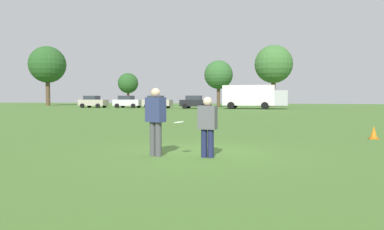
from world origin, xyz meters
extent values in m
plane|color=#47702D|center=(0.00, 0.00, 0.00)|extent=(173.13, 173.13, 0.00)
cylinder|color=#4C4C51|center=(-0.95, -0.79, 0.44)|extent=(0.17, 0.17, 0.88)
cylinder|color=#4C4C51|center=(-0.78, -0.85, 0.44)|extent=(0.17, 0.17, 0.88)
cube|color=navy|center=(-0.86, -0.82, 1.20)|extent=(0.55, 0.42, 0.63)
sphere|color=#D8AD8C|center=(-0.86, -0.82, 1.63)|extent=(0.24, 0.24, 0.24)
cylinder|color=#1E234C|center=(0.56, -0.69, 0.36)|extent=(0.16, 0.16, 0.71)
cylinder|color=#1E234C|center=(0.38, -0.68, 0.36)|extent=(0.16, 0.16, 0.71)
cube|color=#595960|center=(0.47, -0.69, 1.01)|extent=(0.47, 0.30, 0.59)
sphere|color=beige|center=(0.47, -0.69, 1.41)|extent=(0.22, 0.22, 0.22)
cylinder|color=white|center=(-0.23, -0.84, 0.89)|extent=(0.27, 0.27, 0.07)
cube|color=#D8590C|center=(5.37, 4.95, 0.01)|extent=(0.32, 0.32, 0.03)
cone|color=orange|center=(5.37, 4.95, 0.26)|extent=(0.24, 0.24, 0.45)
cube|color=#B7AD99|center=(-26.70, 39.50, 0.78)|extent=(4.21, 1.82, 0.90)
cube|color=#2D333D|center=(-26.95, 39.50, 1.50)|extent=(2.01, 1.65, 0.64)
cylinder|color=black|center=(-25.40, 40.51, 0.33)|extent=(0.66, 0.22, 0.66)
cylinder|color=black|center=(-25.39, 38.51, 0.33)|extent=(0.66, 0.22, 0.66)
cylinder|color=black|center=(-28.00, 40.50, 0.33)|extent=(0.66, 0.22, 0.66)
cylinder|color=black|center=(-27.99, 38.50, 0.33)|extent=(0.66, 0.22, 0.66)
cube|color=silver|center=(-21.39, 40.37, 0.78)|extent=(4.21, 1.82, 0.90)
cube|color=#2D333D|center=(-21.64, 40.37, 1.50)|extent=(2.01, 1.65, 0.64)
cylinder|color=black|center=(-20.10, 41.37, 0.33)|extent=(0.66, 0.22, 0.66)
cylinder|color=black|center=(-20.09, 39.38, 0.33)|extent=(0.66, 0.22, 0.66)
cylinder|color=black|center=(-22.70, 41.36, 0.33)|extent=(0.66, 0.22, 0.66)
cylinder|color=black|center=(-22.69, 39.36, 0.33)|extent=(0.66, 0.22, 0.66)
cube|color=#B7AD99|center=(-16.47, 39.89, 0.78)|extent=(4.21, 1.82, 0.90)
cube|color=#2D333D|center=(-16.72, 39.89, 1.50)|extent=(2.01, 1.65, 0.64)
cylinder|color=black|center=(-15.17, 40.90, 0.33)|extent=(0.66, 0.22, 0.66)
cylinder|color=black|center=(-15.16, 38.90, 0.33)|extent=(0.66, 0.22, 0.66)
cylinder|color=black|center=(-17.78, 40.89, 0.33)|extent=(0.66, 0.22, 0.66)
cylinder|color=black|center=(-17.76, 38.89, 0.33)|extent=(0.66, 0.22, 0.66)
cube|color=black|center=(-10.60, 39.41, 0.78)|extent=(4.21, 1.82, 0.90)
cube|color=#2D333D|center=(-10.85, 39.41, 1.50)|extent=(2.01, 1.65, 0.64)
cylinder|color=black|center=(-9.31, 40.41, 0.33)|extent=(0.66, 0.22, 0.66)
cylinder|color=black|center=(-9.30, 38.42, 0.33)|extent=(0.66, 0.22, 0.66)
cylinder|color=black|center=(-11.91, 40.40, 0.33)|extent=(0.66, 0.22, 0.66)
cylinder|color=black|center=(-11.90, 38.40, 0.33)|extent=(0.66, 0.22, 0.66)
cube|color=white|center=(-3.25, 39.70, 1.83)|extent=(6.81, 2.54, 2.70)
cube|color=#B2B2B7|center=(0.95, 39.72, 1.48)|extent=(1.81, 2.31, 2.00)
cylinder|color=black|center=(-1.05, 41.08, 0.48)|extent=(0.96, 0.29, 0.96)
cylinder|color=black|center=(-1.03, 38.34, 0.48)|extent=(0.96, 0.29, 0.96)
cylinder|color=black|center=(-5.47, 41.05, 0.48)|extent=(0.96, 0.29, 0.96)
cylinder|color=black|center=(-5.45, 38.31, 0.48)|extent=(0.96, 0.29, 0.96)
cylinder|color=brown|center=(-43.88, 51.58, 2.49)|extent=(0.83, 0.83, 4.99)
sphere|color=#285623|center=(-43.88, 51.58, 8.02)|extent=(7.12, 7.12, 7.12)
cylinder|color=brown|center=(-26.95, 52.12, 1.31)|extent=(0.44, 0.44, 2.63)
sphere|color=#285623|center=(-26.95, 52.12, 4.22)|extent=(3.75, 3.75, 3.75)
cylinder|color=brown|center=(-9.42, 49.62, 1.65)|extent=(0.55, 0.55, 3.31)
sphere|color=#33662D|center=(-9.42, 49.62, 5.32)|extent=(4.73, 4.73, 4.73)
cylinder|color=brown|center=(-0.74, 53.17, 2.23)|extent=(0.74, 0.74, 4.46)
sphere|color=#3D7033|center=(-0.74, 53.17, 7.16)|extent=(6.37, 6.37, 6.37)
camera|label=1|loc=(2.53, -9.52, 1.50)|focal=34.00mm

